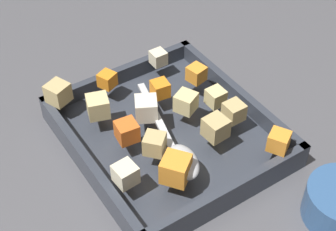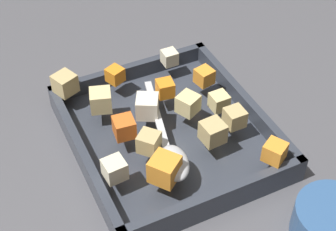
# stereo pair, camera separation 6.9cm
# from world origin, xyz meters

# --- Properties ---
(ground_plane) EXTENTS (4.00, 4.00, 0.00)m
(ground_plane) POSITION_xyz_m (0.00, 0.00, 0.00)
(ground_plane) COLOR #4C4C51
(baking_dish) EXTENTS (0.29, 0.27, 0.04)m
(baking_dish) POSITION_xyz_m (0.01, -0.01, 0.01)
(baking_dish) COLOR #333842
(baking_dish) RESTS_ON ground_plane
(carrot_chunk_center) EXTENTS (0.05, 0.05, 0.03)m
(carrot_chunk_center) POSITION_xyz_m (-0.08, 0.04, 0.06)
(carrot_chunk_center) COLOR orange
(carrot_chunk_center) RESTS_ON baking_dish
(carrot_chunk_back_center) EXTENTS (0.04, 0.04, 0.03)m
(carrot_chunk_back_center) POSITION_xyz_m (-0.12, -0.10, 0.05)
(carrot_chunk_back_center) COLOR orange
(carrot_chunk_back_center) RESTS_ON baking_dish
(carrot_chunk_heap_side) EXTENTS (0.03, 0.03, 0.03)m
(carrot_chunk_heap_side) POSITION_xyz_m (0.01, 0.06, 0.06)
(carrot_chunk_heap_side) COLOR orange
(carrot_chunk_heap_side) RESTS_ON baking_dish
(carrot_chunk_near_right) EXTENTS (0.03, 0.03, 0.02)m
(carrot_chunk_near_right) POSITION_xyz_m (0.06, -0.10, 0.05)
(carrot_chunk_near_right) COLOR orange
(carrot_chunk_near_right) RESTS_ON baking_dish
(carrot_chunk_mid_left) EXTENTS (0.03, 0.03, 0.02)m
(carrot_chunk_mid_left) POSITION_xyz_m (0.06, -0.03, 0.05)
(carrot_chunk_mid_left) COLOR orange
(carrot_chunk_mid_left) RESTS_ON baking_dish
(carrot_chunk_near_left) EXTENTS (0.03, 0.03, 0.02)m
(carrot_chunk_near_left) POSITION_xyz_m (0.12, 0.02, 0.05)
(carrot_chunk_near_left) COLOR orange
(carrot_chunk_near_left) RESTS_ON baking_dish
(potato_chunk_heap_top) EXTENTS (0.04, 0.04, 0.03)m
(potato_chunk_heap_top) POSITION_xyz_m (-0.03, 0.04, 0.05)
(potato_chunk_heap_top) COLOR tan
(potato_chunk_heap_top) RESTS_ON baking_dish
(potato_chunk_near_spoon) EXTENTS (0.03, 0.03, 0.03)m
(potato_chunk_near_spoon) POSITION_xyz_m (-0.05, 0.09, 0.05)
(potato_chunk_near_spoon) COLOR beige
(potato_chunk_near_spoon) RESTS_ON baking_dish
(potato_chunk_rim_edge) EXTENTS (0.03, 0.03, 0.03)m
(potato_chunk_rim_edge) POSITION_xyz_m (-0.04, -0.09, 0.05)
(potato_chunk_rim_edge) COLOR tan
(potato_chunk_rim_edge) RESTS_ON baking_dish
(potato_chunk_far_left) EXTENTS (0.04, 0.04, 0.03)m
(potato_chunk_far_left) POSITION_xyz_m (0.01, -0.04, 0.05)
(potato_chunk_far_left) COLOR #E0CC89
(potato_chunk_far_left) RESTS_ON baking_dish
(potato_chunk_mid_right) EXTENTS (0.04, 0.04, 0.03)m
(potato_chunk_mid_right) POSITION_xyz_m (0.07, 0.07, 0.06)
(potato_chunk_mid_right) COLOR #E0CC89
(potato_chunk_mid_right) RESTS_ON baking_dish
(potato_chunk_corner_se) EXTENTS (0.04, 0.04, 0.03)m
(potato_chunk_corner_se) POSITION_xyz_m (0.13, 0.10, 0.06)
(potato_chunk_corner_se) COLOR tan
(potato_chunk_corner_se) RESTS_ON baking_dish
(potato_chunk_front_center) EXTENTS (0.02, 0.02, 0.02)m
(potato_chunk_front_center) POSITION_xyz_m (0.00, -0.09, 0.05)
(potato_chunk_front_center) COLOR #E0CC89
(potato_chunk_front_center) RESTS_ON baking_dish
(potato_chunk_corner_ne) EXTENTS (0.02, 0.02, 0.02)m
(potato_chunk_corner_ne) POSITION_xyz_m (0.13, -0.07, 0.05)
(potato_chunk_corner_ne) COLOR beige
(potato_chunk_corner_ne) RESTS_ON baking_dish
(potato_chunk_under_handle) EXTENTS (0.03, 0.03, 0.03)m
(potato_chunk_under_handle) POSITION_xyz_m (-0.05, -0.05, 0.06)
(potato_chunk_under_handle) COLOR tan
(potato_chunk_under_handle) RESTS_ON baking_dish
(parsnip_chunk_corner_nw) EXTENTS (0.04, 0.04, 0.03)m
(parsnip_chunk_corner_nw) POSITION_xyz_m (0.03, 0.01, 0.06)
(parsnip_chunk_corner_nw) COLOR silver
(parsnip_chunk_corner_nw) RESTS_ON baking_dish
(serving_spoon) EXTENTS (0.20, 0.07, 0.02)m
(serving_spoon) POSITION_xyz_m (-0.06, 0.02, 0.05)
(serving_spoon) COLOR silver
(serving_spoon) RESTS_ON baking_dish
(small_prep_bowl) EXTENTS (0.10, 0.10, 0.05)m
(small_prep_bowl) POSITION_xyz_m (-0.22, -0.12, 0.02)
(small_prep_bowl) COLOR #33598C
(small_prep_bowl) RESTS_ON ground_plane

